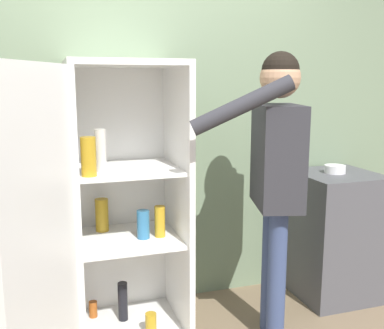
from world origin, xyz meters
The scene contains 5 objects.
wall_back centered at (0.00, 0.98, 1.27)m, with size 7.00×0.06×2.55m.
refrigerator centered at (-0.27, 0.54, 0.84)m, with size 1.01×1.21×1.69m.
person centered at (0.66, 0.28, 1.11)m, with size 0.75×0.55×1.74m.
counter centered at (1.37, 0.65, 0.46)m, with size 0.56×0.56×0.92m.
bowl centered at (1.35, 0.66, 0.95)m, with size 0.15×0.15×0.06m.
Camera 1 is at (-0.59, -2.02, 1.57)m, focal length 42.00 mm.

